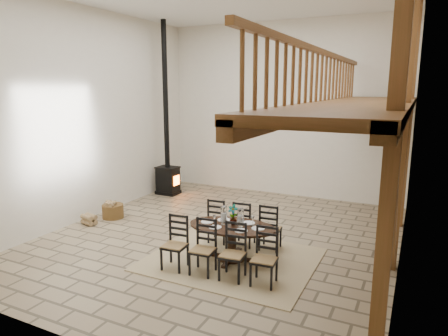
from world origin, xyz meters
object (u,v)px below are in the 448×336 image
at_px(wood_stove, 167,157).
at_px(log_stack, 89,220).
at_px(dining_table, 231,243).
at_px(log_basket, 113,210).

relative_size(wood_stove, log_stack, 12.65).
bearing_deg(wood_stove, log_stack, -92.03).
height_order(dining_table, log_basket, dining_table).
bearing_deg(wood_stove, dining_table, -43.07).
height_order(dining_table, log_stack, dining_table).
xyz_separation_m(dining_table, log_stack, (-3.83, 0.37, -0.24)).
bearing_deg(wood_stove, log_basket, -88.91).
xyz_separation_m(log_basket, log_stack, (-0.16, -0.63, -0.06)).
height_order(wood_stove, log_stack, wood_stove).
distance_m(dining_table, log_stack, 3.85).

